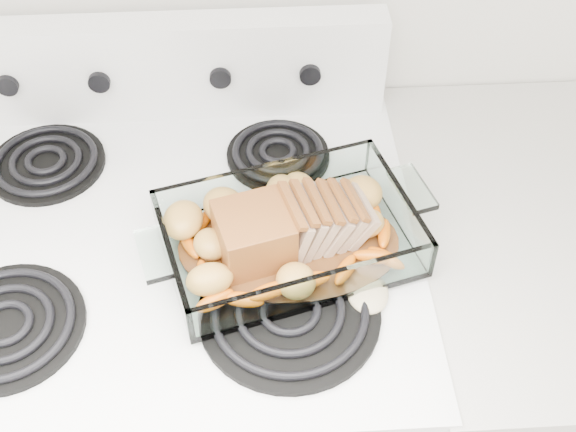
{
  "coord_description": "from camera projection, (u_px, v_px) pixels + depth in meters",
  "views": [
    {
      "loc": [
        0.15,
        0.93,
        1.75
      ],
      "look_at": [
        0.2,
        1.63,
        0.99
      ],
      "focal_mm": 45.0,
      "sensor_mm": 36.0,
      "label": 1
    }
  ],
  "objects": [
    {
      "name": "electric_range",
      "position": [
        188.0,
        385.0,
        1.42
      ],
      "size": [
        0.78,
        0.7,
        1.12
      ],
      "color": "white",
      "rests_on": "ground"
    },
    {
      "name": "wooden_spoon",
      "position": [
        341.0,
        267.0,
        1.03
      ],
      "size": [
        0.16,
        0.24,
        0.02
      ],
      "rotation": [
        0.0,
        0.0,
        0.49
      ],
      "color": "tan",
      "rests_on": "electric_range"
    },
    {
      "name": "counter_right",
      "position": [
        519.0,
        372.0,
        1.46
      ],
      "size": [
        0.58,
        0.68,
        0.93
      ],
      "color": "silver",
      "rests_on": "ground"
    },
    {
      "name": "roast_vegetables",
      "position": [
        285.0,
        217.0,
        1.06
      ],
      "size": [
        0.36,
        0.2,
        0.04
      ],
      "rotation": [
        0.0,
        0.0,
        0.17
      ],
      "color": "#E95E00",
      "rests_on": "baking_dish"
    },
    {
      "name": "baking_dish",
      "position": [
        289.0,
        240.0,
        1.04
      ],
      "size": [
        0.35,
        0.23,
        0.07
      ],
      "rotation": [
        0.0,
        0.0,
        0.27
      ],
      "color": "silver",
      "rests_on": "electric_range"
    },
    {
      "name": "pork_roast",
      "position": [
        279.0,
        228.0,
        1.02
      ],
      "size": [
        0.22,
        0.1,
        0.08
      ],
      "rotation": [
        0.0,
        0.0,
        0.24
      ],
      "color": "brown",
      "rests_on": "baking_dish"
    }
  ]
}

